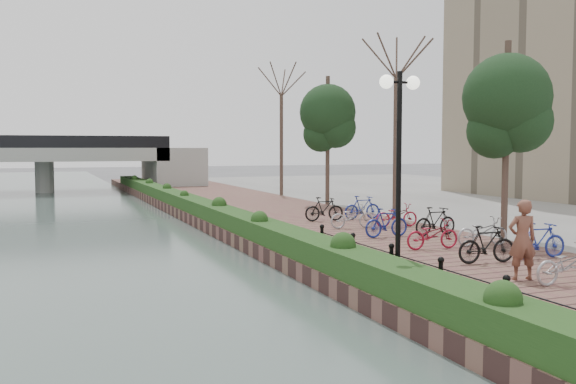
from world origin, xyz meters
TOP-DOWN VIEW (x-y plane):
  - ground at (0.00, 0.00)m, footprint 220.00×220.00m
  - promenade at (4.00, 17.50)m, footprint 8.00×75.00m
  - hedge at (0.60, 20.00)m, footprint 1.10×56.00m
  - chain_fence at (1.40, 2.00)m, footprint 0.10×14.10m
  - lamppost at (1.44, 4.78)m, footprint 1.02×0.32m
  - pedestrian at (4.00, 3.58)m, footprint 0.77×0.60m
  - bicycle_parking at (5.50, 9.30)m, footprint 2.40×14.69m
  - street_trees at (8.00, 12.68)m, footprint 3.20×37.12m

SIDE VIEW (x-z plane):
  - ground at x=0.00m, z-range 0.00..0.00m
  - promenade at x=4.00m, z-range 0.00..0.50m
  - hedge at x=0.60m, z-range 0.50..1.10m
  - chain_fence at x=1.40m, z-range 0.50..1.20m
  - bicycle_parking at x=5.50m, z-range 0.47..1.47m
  - pedestrian at x=4.00m, z-range 0.50..2.36m
  - street_trees at x=8.00m, z-range 0.29..7.09m
  - lamppost at x=1.44m, z-range 1.56..6.34m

